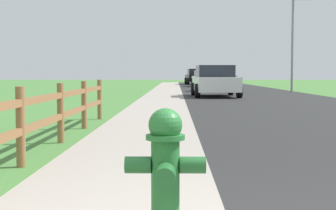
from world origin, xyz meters
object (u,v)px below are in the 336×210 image
at_px(fire_hydrant, 165,166).
at_px(parked_suv_white, 215,81).
at_px(parked_car_beige, 205,78).
at_px(street_lamp, 295,35).
at_px(parked_car_black, 196,77).
at_px(parked_car_silver, 218,79).

distance_m(fire_hydrant, parked_suv_white, 21.11).
xyz_separation_m(parked_car_beige, street_lamp, (4.32, -13.43, 2.65)).
xyz_separation_m(fire_hydrant, parked_car_beige, (2.63, 39.23, 0.23)).
bearing_deg(fire_hydrant, parked_car_black, 87.33).
height_order(parked_suv_white, street_lamp, street_lamp).
bearing_deg(street_lamp, parked_suv_white, -135.96).
bearing_deg(parked_car_silver, parked_car_black, 91.73).
relative_size(fire_hydrant, parked_car_black, 0.18).
bearing_deg(parked_car_beige, street_lamp, -72.19).
relative_size(fire_hydrant, street_lamp, 0.16).
bearing_deg(fire_hydrant, parked_suv_white, 84.54).
bearing_deg(fire_hydrant, parked_car_beige, 86.16).
bearing_deg(parked_suv_white, parked_car_beige, 88.04).
xyz_separation_m(parked_car_silver, parked_car_black, (-0.58, 19.10, 0.02)).
bearing_deg(fire_hydrant, parked_car_silver, 84.38).
height_order(parked_car_silver, street_lamp, street_lamp).
xyz_separation_m(fire_hydrant, parked_suv_white, (2.01, 21.02, 0.30)).
relative_size(parked_car_silver, parked_car_black, 0.95).
bearing_deg(parked_car_silver, fire_hydrant, -95.62).
xyz_separation_m(parked_car_black, street_lamp, (4.74, -21.64, 2.57)).
distance_m(parked_car_black, street_lamp, 22.30).
xyz_separation_m(parked_car_silver, street_lamp, (4.16, -2.53, 2.59)).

